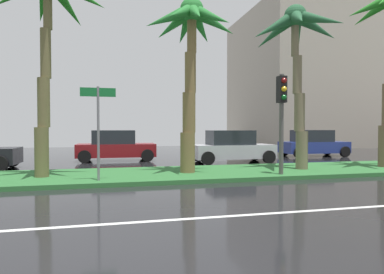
{
  "coord_description": "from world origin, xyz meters",
  "views": [
    {
      "loc": [
        -0.05,
        -4.43,
        1.81
      ],
      "look_at": [
        3.28,
        9.23,
        1.46
      ],
      "focal_mm": 31.09,
      "sensor_mm": 36.0,
      "label": 1
    }
  ],
  "objects_px": {
    "traffic_signal_median_right": "(282,105)",
    "car_in_traffic_fourth": "(313,144)",
    "car_in_traffic_third": "(232,147)",
    "car_in_traffic_second": "(115,146)",
    "street_name_sign": "(98,120)",
    "palm_tree_centre_right": "(297,39)",
    "palm_tree_centre": "(191,36)",
    "palm_tree_centre_left": "(46,6)"
  },
  "relations": [
    {
      "from": "traffic_signal_median_right",
      "to": "car_in_traffic_fourth",
      "type": "relative_size",
      "value": 0.84
    },
    {
      "from": "traffic_signal_median_right",
      "to": "car_in_traffic_third",
      "type": "relative_size",
      "value": 0.84
    },
    {
      "from": "car_in_traffic_second",
      "to": "car_in_traffic_third",
      "type": "bearing_deg",
      "value": -22.33
    },
    {
      "from": "street_name_sign",
      "to": "car_in_traffic_second",
      "type": "distance_m",
      "value": 8.26
    },
    {
      "from": "palm_tree_centre_right",
      "to": "palm_tree_centre",
      "type": "bearing_deg",
      "value": -179.5
    },
    {
      "from": "palm_tree_centre_left",
      "to": "palm_tree_centre",
      "type": "bearing_deg",
      "value": -1.63
    },
    {
      "from": "palm_tree_centre",
      "to": "palm_tree_centre_left",
      "type": "bearing_deg",
      "value": 178.37
    },
    {
      "from": "palm_tree_centre",
      "to": "palm_tree_centre_right",
      "type": "relative_size",
      "value": 0.98
    },
    {
      "from": "palm_tree_centre",
      "to": "car_in_traffic_third",
      "type": "relative_size",
      "value": 1.54
    },
    {
      "from": "street_name_sign",
      "to": "car_in_traffic_second",
      "type": "height_order",
      "value": "street_name_sign"
    },
    {
      "from": "traffic_signal_median_right",
      "to": "palm_tree_centre_left",
      "type": "bearing_deg",
      "value": 169.35
    },
    {
      "from": "car_in_traffic_third",
      "to": "car_in_traffic_fourth",
      "type": "relative_size",
      "value": 1.0
    },
    {
      "from": "traffic_signal_median_right",
      "to": "street_name_sign",
      "type": "relative_size",
      "value": 1.21
    },
    {
      "from": "palm_tree_centre_right",
      "to": "car_in_traffic_fourth",
      "type": "distance_m",
      "value": 9.87
    },
    {
      "from": "car_in_traffic_fourth",
      "to": "palm_tree_centre_left",
      "type": "bearing_deg",
      "value": -155.85
    },
    {
      "from": "traffic_signal_median_right",
      "to": "car_in_traffic_third",
      "type": "height_order",
      "value": "traffic_signal_median_right"
    },
    {
      "from": "car_in_traffic_second",
      "to": "car_in_traffic_fourth",
      "type": "height_order",
      "value": "same"
    },
    {
      "from": "palm_tree_centre_right",
      "to": "car_in_traffic_second",
      "type": "relative_size",
      "value": 1.57
    },
    {
      "from": "palm_tree_centre_left",
      "to": "car_in_traffic_fourth",
      "type": "relative_size",
      "value": 1.72
    },
    {
      "from": "palm_tree_centre",
      "to": "traffic_signal_median_right",
      "type": "distance_m",
      "value": 4.29
    },
    {
      "from": "traffic_signal_median_right",
      "to": "car_in_traffic_second",
      "type": "distance_m",
      "value": 10.21
    },
    {
      "from": "street_name_sign",
      "to": "palm_tree_centre_left",
      "type": "bearing_deg",
      "value": 140.28
    },
    {
      "from": "palm_tree_centre_left",
      "to": "palm_tree_centre",
      "type": "xyz_separation_m",
      "value": [
        5.1,
        -0.15,
        -0.75
      ]
    },
    {
      "from": "palm_tree_centre",
      "to": "street_name_sign",
      "type": "bearing_deg",
      "value": -158.63
    },
    {
      "from": "car_in_traffic_fourth",
      "to": "traffic_signal_median_right",
      "type": "bearing_deg",
      "value": -129.58
    },
    {
      "from": "street_name_sign",
      "to": "palm_tree_centre_right",
      "type": "bearing_deg",
      "value": 9.76
    },
    {
      "from": "palm_tree_centre_left",
      "to": "traffic_signal_median_right",
      "type": "xyz_separation_m",
      "value": [
        8.16,
        -1.53,
        -3.42
      ]
    },
    {
      "from": "street_name_sign",
      "to": "car_in_traffic_second",
      "type": "relative_size",
      "value": 0.7
    },
    {
      "from": "palm_tree_centre_left",
      "to": "traffic_signal_median_right",
      "type": "bearing_deg",
      "value": -10.65
    },
    {
      "from": "traffic_signal_median_right",
      "to": "car_in_traffic_second",
      "type": "xyz_separation_m",
      "value": [
        -5.78,
        8.22,
        -1.83
      ]
    },
    {
      "from": "palm_tree_centre_right",
      "to": "car_in_traffic_third",
      "type": "bearing_deg",
      "value": 105.56
    },
    {
      "from": "traffic_signal_median_right",
      "to": "street_name_sign",
      "type": "distance_m",
      "value": 6.44
    },
    {
      "from": "palm_tree_centre_right",
      "to": "street_name_sign",
      "type": "height_order",
      "value": "palm_tree_centre_right"
    },
    {
      "from": "palm_tree_centre",
      "to": "car_in_traffic_fourth",
      "type": "relative_size",
      "value": 1.54
    },
    {
      "from": "street_name_sign",
      "to": "car_in_traffic_fourth",
      "type": "xyz_separation_m",
      "value": [
        13.24,
        8.18,
        -1.25
      ]
    },
    {
      "from": "palm_tree_centre",
      "to": "car_in_traffic_second",
      "type": "height_order",
      "value": "palm_tree_centre"
    },
    {
      "from": "car_in_traffic_third",
      "to": "car_in_traffic_fourth",
      "type": "height_order",
      "value": "same"
    },
    {
      "from": "palm_tree_centre_left",
      "to": "car_in_traffic_second",
      "type": "bearing_deg",
      "value": 70.35
    },
    {
      "from": "car_in_traffic_second",
      "to": "palm_tree_centre_right",
      "type": "bearing_deg",
      "value": -43.2
    },
    {
      "from": "traffic_signal_median_right",
      "to": "palm_tree_centre_right",
      "type": "bearing_deg",
      "value": 44.64
    },
    {
      "from": "car_in_traffic_second",
      "to": "palm_tree_centre",
      "type": "bearing_deg",
      "value": -68.28
    },
    {
      "from": "palm_tree_centre_right",
      "to": "car_in_traffic_fourth",
      "type": "relative_size",
      "value": 1.57
    }
  ]
}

